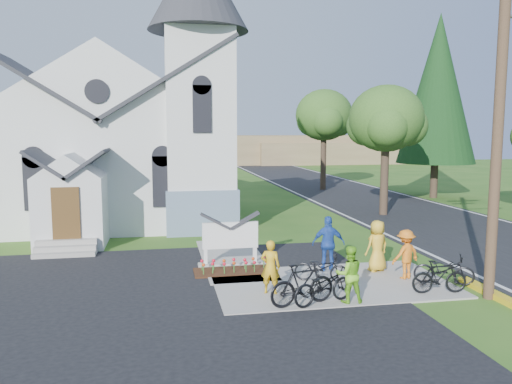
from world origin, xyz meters
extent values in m
plane|color=#2D5B1A|center=(0.00, 0.00, 0.00)|extent=(120.00, 120.00, 0.00)
cube|color=black|center=(-7.00, -2.00, 0.01)|extent=(20.00, 16.00, 0.02)
cube|color=black|center=(10.00, 15.00, 0.01)|extent=(8.00, 90.00, 0.02)
cube|color=#9A948B|center=(1.50, 0.50, 0.03)|extent=(7.00, 4.00, 0.05)
cube|color=silver|center=(-6.00, 13.00, 2.50)|extent=(11.00, 9.00, 5.00)
cube|color=slate|center=(-1.70, 9.70, 1.00)|extent=(3.20, 3.20, 2.00)
cube|color=silver|center=(-1.70, 9.70, 4.50)|extent=(3.00, 3.00, 9.00)
cube|color=silver|center=(-7.00, 7.30, 1.40)|extent=(2.60, 2.40, 2.80)
cube|color=#523617|center=(-7.00, 6.07, 1.50)|extent=(1.00, 0.10, 2.00)
cube|color=#9A948B|center=(-1.20, 3.20, 0.05)|extent=(2.20, 0.40, 0.10)
cube|color=white|center=(-2.05, 3.20, 0.55)|extent=(0.12, 0.12, 1.00)
cube|color=white|center=(-0.35, 3.20, 0.55)|extent=(0.12, 0.12, 1.00)
cube|color=white|center=(-1.20, 3.20, 1.05)|extent=(1.90, 0.14, 0.90)
cube|color=#331A0E|center=(-1.20, 2.30, 0.04)|extent=(2.60, 1.10, 0.07)
cylinder|color=#443222|center=(5.30, -1.50, 5.00)|extent=(0.28, 0.28, 10.00)
cylinder|color=#32251B|center=(8.50, 12.00, 2.02)|extent=(0.44, 0.44, 4.05)
ellipsoid|color=#2F571D|center=(8.50, 12.00, 5.25)|extent=(4.00, 4.00, 3.60)
cylinder|color=#32251B|center=(9.00, 24.00, 2.25)|extent=(0.44, 0.44, 4.50)
ellipsoid|color=#2F571D|center=(9.00, 24.00, 5.82)|extent=(4.40, 4.40, 3.96)
cylinder|color=#32251B|center=(15.00, 18.00, 1.20)|extent=(0.50, 0.50, 2.40)
cone|color=black|center=(15.00, 18.00, 7.40)|extent=(5.20, 5.20, 10.00)
cube|color=olive|center=(6.00, 56.00, 2.00)|extent=(60.00, 8.00, 4.00)
cube|color=olive|center=(-10.00, 58.00, 2.80)|extent=(30.00, 6.00, 5.60)
cube|color=olive|center=(22.00, 54.00, 1.50)|extent=(25.00, 6.00, 3.00)
imported|color=gold|center=(-0.52, -0.10, 0.81)|extent=(0.65, 0.55, 1.52)
imported|color=black|center=(1.22, 0.69, 0.48)|extent=(1.72, 1.19, 0.86)
imported|color=#77CB26|center=(1.37, -1.20, 0.81)|extent=(0.79, 0.65, 1.52)
imported|color=black|center=(0.09, -1.20, 0.61)|extent=(1.93, 0.95, 1.12)
imported|color=#2149A8|center=(1.81, 1.79, 0.95)|extent=(1.12, 0.65, 1.80)
imported|color=black|center=(0.66, -1.20, 0.54)|extent=(2.00, 1.26, 0.99)
imported|color=orange|center=(3.87, 0.53, 0.81)|extent=(1.10, 0.82, 1.52)
imported|color=black|center=(4.12, -0.98, 0.52)|extent=(1.61, 0.62, 0.95)
imported|color=gold|center=(3.36, 1.46, 0.88)|extent=(0.93, 0.73, 1.67)
imported|color=black|center=(4.70, -0.26, 0.50)|extent=(1.82, 1.27, 0.91)
camera|label=1|loc=(-3.44, -13.32, 4.56)|focal=35.00mm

